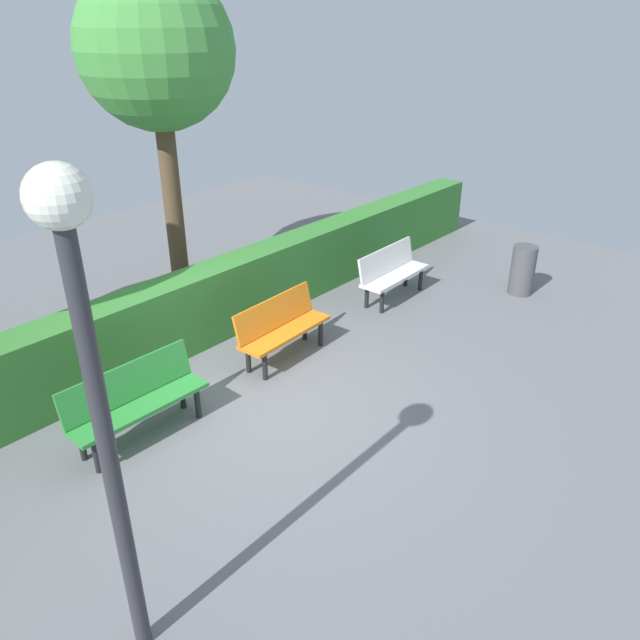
{
  "coord_description": "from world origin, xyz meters",
  "views": [
    {
      "loc": [
        4.35,
        4.62,
        4.3
      ],
      "look_at": [
        -1.35,
        -0.27,
        0.55
      ],
      "focal_mm": 34.36,
      "sensor_mm": 36.0,
      "label": 1
    }
  ],
  "objects_px": {
    "bench_orange": "(281,326)",
    "tree_near": "(156,53)",
    "bench_white": "(392,271)",
    "bench_green": "(135,399)",
    "lamp_post": "(88,351)",
    "trash_bin": "(523,270)"
  },
  "relations": [
    {
      "from": "bench_orange",
      "to": "lamp_post",
      "type": "xyz_separation_m",
      "value": [
        3.85,
        2.22,
        2.07
      ]
    },
    {
      "from": "lamp_post",
      "to": "trash_bin",
      "type": "bearing_deg",
      "value": -175.55
    },
    {
      "from": "trash_bin",
      "to": "lamp_post",
      "type": "bearing_deg",
      "value": 4.45
    },
    {
      "from": "bench_orange",
      "to": "bench_green",
      "type": "relative_size",
      "value": 0.93
    },
    {
      "from": "bench_white",
      "to": "trash_bin",
      "type": "distance_m",
      "value": 2.25
    },
    {
      "from": "bench_orange",
      "to": "tree_near",
      "type": "height_order",
      "value": "tree_near"
    },
    {
      "from": "bench_white",
      "to": "lamp_post",
      "type": "xyz_separation_m",
      "value": [
        6.5,
        2.22,
        2.07
      ]
    },
    {
      "from": "bench_white",
      "to": "bench_green",
      "type": "relative_size",
      "value": 0.92
    },
    {
      "from": "bench_green",
      "to": "trash_bin",
      "type": "relative_size",
      "value": 1.91
    },
    {
      "from": "bench_white",
      "to": "bench_orange",
      "type": "xyz_separation_m",
      "value": [
        2.65,
        -0.0,
        -0.0
      ]
    },
    {
      "from": "bench_green",
      "to": "tree_near",
      "type": "distance_m",
      "value": 5.27
    },
    {
      "from": "bench_orange",
      "to": "trash_bin",
      "type": "relative_size",
      "value": 1.77
    },
    {
      "from": "bench_white",
      "to": "bench_orange",
      "type": "distance_m",
      "value": 2.65
    },
    {
      "from": "lamp_post",
      "to": "trash_bin",
      "type": "height_order",
      "value": "lamp_post"
    },
    {
      "from": "bench_green",
      "to": "tree_near",
      "type": "height_order",
      "value": "tree_near"
    },
    {
      "from": "tree_near",
      "to": "trash_bin",
      "type": "relative_size",
      "value": 5.91
    },
    {
      "from": "bench_white",
      "to": "trash_bin",
      "type": "height_order",
      "value": "bench_white"
    },
    {
      "from": "bench_white",
      "to": "tree_near",
      "type": "height_order",
      "value": "tree_near"
    },
    {
      "from": "tree_near",
      "to": "trash_bin",
      "type": "bearing_deg",
      "value": 129.69
    },
    {
      "from": "bench_white",
      "to": "bench_green",
      "type": "distance_m",
      "value": 5.0
    },
    {
      "from": "bench_green",
      "to": "trash_bin",
      "type": "bearing_deg",
      "value": 167.74
    },
    {
      "from": "bench_orange",
      "to": "bench_white",
      "type": "bearing_deg",
      "value": 177.53
    }
  ]
}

